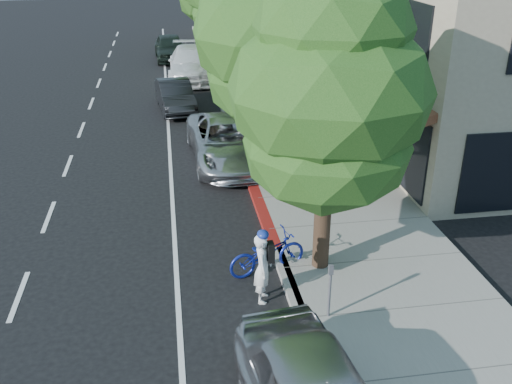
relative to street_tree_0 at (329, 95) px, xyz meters
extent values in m
plane|color=black|center=(-0.90, 2.00, -4.40)|extent=(120.00, 120.00, 0.00)
cube|color=gray|center=(1.40, 10.00, -4.33)|extent=(4.60, 56.00, 0.15)
cube|color=#9E998E|center=(-0.90, 10.00, -4.33)|extent=(0.30, 56.00, 0.15)
cube|color=maroon|center=(-0.90, 3.00, -4.33)|extent=(0.32, 4.00, 0.15)
cube|color=#B8A98D|center=(8.70, 20.00, -0.90)|extent=(10.00, 36.00, 7.00)
cylinder|color=black|center=(0.00, 0.00, -3.13)|extent=(0.40, 0.40, 2.55)
ellipsoid|color=#174314|center=(0.00, 0.00, -1.13)|extent=(3.80, 3.80, 3.04)
ellipsoid|color=#174314|center=(0.00, 0.00, 0.11)|extent=(4.48, 4.48, 3.58)
ellipsoid|color=#174314|center=(0.00, 0.00, 1.42)|extent=(3.36, 3.36, 2.69)
cylinder|color=black|center=(0.00, 6.00, -3.06)|extent=(0.40, 0.40, 2.69)
ellipsoid|color=#174314|center=(0.00, 6.00, -0.95)|extent=(4.51, 4.51, 3.61)
ellipsoid|color=#174314|center=(0.00, 6.00, 0.35)|extent=(5.31, 5.31, 4.24)
cylinder|color=black|center=(0.00, 12.00, -3.02)|extent=(0.40, 0.40, 2.77)
ellipsoid|color=#174314|center=(0.00, 12.00, -0.84)|extent=(3.49, 3.49, 2.79)
ellipsoid|color=#174314|center=(0.00, 12.00, 0.50)|extent=(4.11, 4.11, 3.29)
cylinder|color=black|center=(0.00, 18.00, -2.95)|extent=(0.40, 0.40, 2.91)
ellipsoid|color=#174314|center=(0.00, 18.00, -0.67)|extent=(4.09, 4.09, 3.28)
cylinder|color=black|center=(0.00, 24.00, -2.97)|extent=(0.40, 0.40, 2.86)
ellipsoid|color=#174314|center=(0.00, 24.00, -0.73)|extent=(3.50, 3.50, 2.80)
cylinder|color=black|center=(0.00, 30.00, -3.14)|extent=(0.40, 0.40, 2.54)
imported|color=white|center=(-1.60, -1.00, -3.57)|extent=(0.52, 0.68, 1.66)
imported|color=#162499|center=(-1.30, 0.12, -3.89)|extent=(2.09, 1.21, 1.04)
imported|color=#B9BABF|center=(-1.40, 7.50, -3.62)|extent=(2.85, 5.73, 1.56)
imported|color=black|center=(-3.10, 14.24, -3.72)|extent=(1.91, 4.27, 1.36)
imported|color=white|center=(-2.05, 20.15, -3.54)|extent=(2.69, 6.04, 1.72)
imported|color=black|center=(-3.10, 25.50, -3.62)|extent=(2.06, 4.67, 1.56)
imported|color=black|center=(2.18, 13.70, -3.32)|extent=(1.14, 1.06, 1.88)
camera|label=1|loc=(-3.41, -11.56, 3.25)|focal=40.00mm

